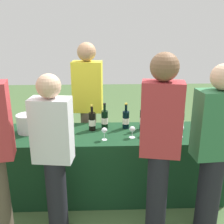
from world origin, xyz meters
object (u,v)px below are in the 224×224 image
(ice_bucket, at_px, (28,123))
(guest_3, at_px, (215,148))
(wine_glass_5, at_px, (181,128))
(server_pouring, at_px, (88,103))
(guest_2, at_px, (160,142))
(wine_bottle_2, at_px, (92,121))
(wine_bottle_6, at_px, (181,121))
(wine_bottle_3, at_px, (105,119))
(wine_bottle_4, at_px, (126,119))
(wine_glass_0, at_px, (104,131))
(wine_glass_4, at_px, (172,131))
(wine_bottle_1, at_px, (57,120))
(guest_1, at_px, (54,151))
(wine_glass_2, at_px, (147,127))
(wine_bottle_0, at_px, (49,119))
(wine_glass_1, at_px, (132,130))
(wine_glass_3, at_px, (156,129))
(wine_bottle_5, at_px, (143,120))

(ice_bucket, xyz_separation_m, guest_3, (1.84, -0.73, 0.02))
(wine_glass_5, xyz_separation_m, ice_bucket, (-1.68, 0.20, 0.01))
(server_pouring, distance_m, guest_2, 1.43)
(wine_bottle_2, relative_size, wine_bottle_6, 0.99)
(wine_bottle_3, distance_m, ice_bucket, 0.87)
(ice_bucket, distance_m, guest_2, 1.55)
(wine_bottle_4, xyz_separation_m, wine_glass_0, (-0.25, -0.33, -0.01))
(wine_bottle_4, bearing_deg, wine_glass_4, -35.15)
(wine_bottle_1, xyz_separation_m, wine_glass_5, (1.37, -0.29, -0.01))
(guest_1, bearing_deg, wine_glass_2, 36.63)
(guest_1, distance_m, guest_3, 1.44)
(server_pouring, bearing_deg, wine_bottle_0, 46.29)
(wine_bottle_2, relative_size, wine_bottle_3, 0.99)
(guest_1, relative_size, guest_2, 0.90)
(wine_glass_1, xyz_separation_m, guest_3, (0.68, -0.54, 0.03))
(ice_bucket, relative_size, server_pouring, 0.14)
(wine_glass_0, bearing_deg, wine_glass_5, 3.49)
(wine_glass_5, bearing_deg, ice_bucket, 173.27)
(wine_bottle_3, xyz_separation_m, wine_glass_5, (0.81, -0.29, -0.01))
(wine_bottle_2, bearing_deg, wine_glass_5, -13.62)
(ice_bucket, bearing_deg, guest_3, -21.77)
(wine_bottle_0, relative_size, server_pouring, 0.18)
(wine_bottle_2, distance_m, wine_glass_2, 0.63)
(wine_bottle_6, relative_size, wine_glass_2, 2.14)
(wine_glass_4, bearing_deg, wine_glass_1, 173.70)
(wine_glass_3, bearing_deg, wine_bottle_3, 151.55)
(wine_bottle_2, relative_size, wine_glass_5, 2.15)
(wine_bottle_5, bearing_deg, wine_bottle_2, -179.36)
(wine_bottle_0, height_order, wine_bottle_1, wine_bottle_1)
(wine_bottle_0, bearing_deg, wine_glass_1, -17.99)
(wine_bottle_1, bearing_deg, server_pouring, 49.03)
(wine_glass_1, distance_m, wine_glass_2, 0.18)
(guest_3, bearing_deg, wine_bottle_4, 126.64)
(wine_bottle_6, height_order, guest_3, guest_3)
(wine_bottle_2, xyz_separation_m, wine_bottle_6, (1.02, -0.03, -0.00))
(ice_bucket, relative_size, guest_3, 0.14)
(wine_bottle_0, xyz_separation_m, wine_bottle_3, (0.65, -0.02, -0.00))
(wine_glass_1, xyz_separation_m, ice_bucket, (-1.16, 0.20, 0.01))
(wine_glass_2, bearing_deg, wine_glass_0, -168.09)
(wine_bottle_1, distance_m, wine_glass_2, 1.05)
(wine_glass_2, distance_m, guest_2, 0.63)
(guest_2, bearing_deg, wine_bottle_0, 152.57)
(wine_glass_0, bearing_deg, wine_bottle_3, 88.76)
(wine_glass_5, bearing_deg, wine_bottle_2, 166.38)
(wine_bottle_5, distance_m, wine_glass_2, 0.19)
(wine_bottle_0, xyz_separation_m, wine_bottle_2, (0.50, -0.07, -0.00))
(wine_bottle_1, bearing_deg, wine_glass_5, -12.07)
(guest_1, bearing_deg, wine_bottle_6, 33.80)
(wine_glass_4, xyz_separation_m, ice_bucket, (-1.58, 0.24, 0.01))
(server_pouring, bearing_deg, wine_glass_1, 131.42)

